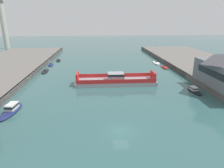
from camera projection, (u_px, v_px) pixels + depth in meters
ground_plane at (121, 131)px, 31.51m from camera, size 400.00×400.00×0.00m
chain_ferry at (116, 80)px, 54.39m from camera, size 22.05×6.41×3.30m
moored_boat_near_left at (11, 109)px, 37.85m from camera, size 3.09×7.96×1.61m
moored_boat_near_right at (156, 63)px, 80.66m from camera, size 2.71×7.44×0.92m
moored_boat_mid_left at (45, 71)px, 67.34m from camera, size 2.20×6.84×0.92m
moored_boat_mid_right at (164, 67)px, 73.17m from camera, size 1.90×6.06×0.97m
moored_boat_far_left at (51, 65)px, 76.81m from camera, size 1.78×4.83×0.95m
moored_boat_far_right at (194, 90)px, 48.52m from camera, size 2.36×5.84×1.26m
moored_boat_upstream_a at (58, 60)px, 85.27m from camera, size 2.49×5.72×0.97m
smokestack_distant_a at (3, 23)px, 116.65m from camera, size 3.25×3.25×28.10m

